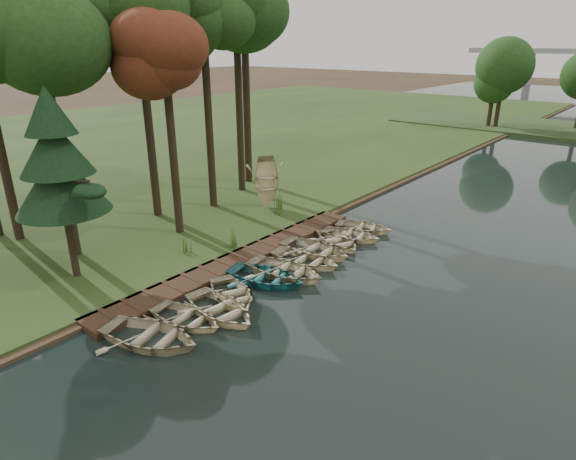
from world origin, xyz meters
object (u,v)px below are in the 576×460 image
Objects in this scene: rowboat_1 at (186,316)px; rowboat_2 at (220,307)px; rowboat_0 at (150,334)px; boardwalk at (241,259)px; stored_rowboat at (266,202)px; pine_tree at (57,163)px.

rowboat_2 reaches higher than rowboat_1.
rowboat_1 is (-0.05, 1.65, -0.07)m from rowboat_0.
stored_rowboat is at bearing 122.55° from boardwalk.
pine_tree is (-4.17, -6.06, 5.21)m from boardwalk.
rowboat_1 reaches higher than boardwalk.
boardwalk is 4.89× the size of stored_rowboat.
boardwalk is 7.53m from stored_rowboat.
rowboat_1 is at bearing 161.12° from rowboat_2.
stored_rowboat reaches higher than rowboat_2.
rowboat_2 is at bearing -28.23° from rowboat_0.
boardwalk is 1.97× the size of pine_tree.
rowboat_2 is (0.58, 1.21, 0.04)m from rowboat_1.
rowboat_2 is 12.47m from stored_rowboat.
boardwalk is 5.12× the size of rowboat_1.
stored_rowboat is 0.40× the size of pine_tree.
rowboat_0 is 1.06× the size of rowboat_2.
stored_rowboat is 13.27m from pine_tree.
rowboat_0 is at bearing -118.28° from stored_rowboat.
rowboat_1 is at bearing -66.13° from boardwalk.
rowboat_0 reaches higher than rowboat_1.
rowboat_0 reaches higher than rowboat_2.
rowboat_0 is 8.22m from pine_tree.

